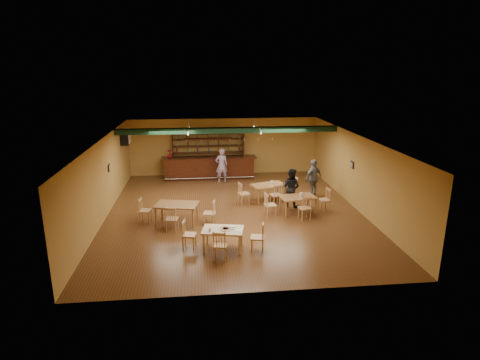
{
  "coord_description": "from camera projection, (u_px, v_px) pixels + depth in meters",
  "views": [
    {
      "loc": [
        -1.37,
        -15.05,
        5.62
      ],
      "look_at": [
        0.29,
        0.6,
        1.15
      ],
      "focal_mm": 29.89,
      "sensor_mm": 36.0,
      "label": 1
    }
  ],
  "objects": [
    {
      "name": "pizza_tray",
      "position": [
        226.0,
        229.0,
        12.59
      ],
      "size": [
        0.41,
        0.41,
        0.01
      ],
      "primitive_type": "cylinder",
      "rotation": [
        0.0,
        0.0,
        0.02
      ],
      "color": "silver",
      "rests_on": "near_table"
    },
    {
      "name": "poinsettia",
      "position": [
        170.0,
        154.0,
        20.35
      ],
      "size": [
        0.3,
        0.3,
        0.42
      ],
      "primitive_type": "imported",
      "rotation": [
        0.0,
        0.0,
        0.35
      ],
      "color": "maroon",
      "rests_on": "bar_counter"
    },
    {
      "name": "near_table",
      "position": [
        223.0,
        239.0,
        12.68
      ],
      "size": [
        1.42,
        1.06,
        0.69
      ],
      "primitive_type": "cube",
      "rotation": [
        0.0,
        0.0,
        -0.2
      ],
      "color": "#CDB389",
      "rests_on": "ground"
    },
    {
      "name": "floor",
      "position": [
        234.0,
        212.0,
        16.08
      ],
      "size": [
        12.0,
        12.0,
        0.0
      ],
      "primitive_type": "plane",
      "color": "#543518",
      "rests_on": "ground"
    },
    {
      "name": "picture_right",
      "position": [
        352.0,
        165.0,
        16.6
      ],
      "size": [
        0.04,
        0.34,
        0.28
      ],
      "primitive_type": "cube",
      "color": "black",
      "rests_on": "wall_right"
    },
    {
      "name": "ceiling_beam",
      "position": [
        228.0,
        130.0,
        17.97
      ],
      "size": [
        10.0,
        0.3,
        0.25
      ],
      "primitive_type": "cube",
      "color": "black",
      "rests_on": "ceiling"
    },
    {
      "name": "napkin_stack",
      "position": [
        232.0,
        226.0,
        12.79
      ],
      "size": [
        0.22,
        0.18,
        0.03
      ],
      "primitive_type": "cube",
      "rotation": [
        0.0,
        0.0,
        -0.13
      ],
      "color": "white",
      "rests_on": "near_table"
    },
    {
      "name": "track_rail_right",
      "position": [
        257.0,
        126.0,
        18.67
      ],
      "size": [
        0.05,
        2.5,
        0.05
      ],
      "primitive_type": "cube",
      "color": "white",
      "rests_on": "ceiling"
    },
    {
      "name": "patron_right_a",
      "position": [
        291.0,
        187.0,
        16.55
      ],
      "size": [
        0.99,
        0.97,
        1.61
      ],
      "primitive_type": "imported",
      "rotation": [
        0.0,
        0.0,
        2.46
      ],
      "color": "black",
      "rests_on": "ground"
    },
    {
      "name": "back_bar_hutch",
      "position": [
        208.0,
        154.0,
        21.21
      ],
      "size": [
        3.78,
        0.4,
        2.28
      ],
      "primitive_type": "cube",
      "color": "black",
      "rests_on": "ground"
    },
    {
      "name": "picture_left",
      "position": [
        109.0,
        168.0,
        16.06
      ],
      "size": [
        0.04,
        0.34,
        0.28
      ],
      "primitive_type": "cube",
      "color": "black",
      "rests_on": "wall_left"
    },
    {
      "name": "dining_table_c",
      "position": [
        177.0,
        214.0,
        14.77
      ],
      "size": [
        1.69,
        1.22,
        0.77
      ],
      "primitive_type": "cube",
      "rotation": [
        0.0,
        0.0,
        -0.21
      ],
      "color": "brown",
      "rests_on": "ground"
    },
    {
      "name": "pizza_server",
      "position": [
        230.0,
        228.0,
        12.65
      ],
      "size": [
        0.26,
        0.31,
        0.0
      ],
      "primitive_type": "cube",
      "rotation": [
        0.0,
        0.0,
        -0.96
      ],
      "color": "silver",
      "rests_on": "pizza_tray"
    },
    {
      "name": "dining_table_b",
      "position": [
        268.0,
        192.0,
        17.35
      ],
      "size": [
        1.63,
        1.24,
        0.72
      ],
      "primitive_type": "cube",
      "rotation": [
        0.0,
        0.0,
        0.29
      ],
      "color": "brown",
      "rests_on": "ground"
    },
    {
      "name": "bar_counter",
      "position": [
        209.0,
        168.0,
        20.76
      ],
      "size": [
        4.89,
        0.85,
        1.13
      ],
      "primitive_type": "cube",
      "color": "black",
      "rests_on": "ground"
    },
    {
      "name": "ac_unit",
      "position": [
        126.0,
        138.0,
        18.96
      ],
      "size": [
        0.34,
        0.7,
        0.48
      ],
      "primitive_type": "cube",
      "color": "white",
      "rests_on": "wall_left"
    },
    {
      "name": "patron_bar",
      "position": [
        222.0,
        166.0,
        19.95
      ],
      "size": [
        0.7,
        0.53,
        1.74
      ],
      "primitive_type": "imported",
      "rotation": [
        0.0,
        0.0,
        3.34
      ],
      "color": "purple",
      "rests_on": "ground"
    },
    {
      "name": "parmesan_shaker",
      "position": [
        210.0,
        230.0,
        12.4
      ],
      "size": [
        0.09,
        0.09,
        0.11
      ],
      "primitive_type": "cylinder",
      "rotation": [
        0.0,
        0.0,
        -0.2
      ],
      "color": "#EAE5C6",
      "rests_on": "near_table"
    },
    {
      "name": "track_rail_left",
      "position": [
        188.0,
        127.0,
        18.34
      ],
      "size": [
        0.05,
        2.5,
        0.05
      ],
      "primitive_type": "cube",
      "color": "white",
      "rests_on": "ceiling"
    },
    {
      "name": "side_plate",
      "position": [
        239.0,
        231.0,
        12.46
      ],
      "size": [
        0.26,
        0.26,
        0.01
      ],
      "primitive_type": "cylinder",
      "rotation": [
        0.0,
        0.0,
        -0.2
      ],
      "color": "white",
      "rests_on": "near_table"
    },
    {
      "name": "patron_right_b",
      "position": [
        313.0,
        178.0,
        17.72
      ],
      "size": [
        1.07,
        0.88,
        1.71
      ],
      "primitive_type": "imported",
      "rotation": [
        0.0,
        0.0,
        3.7
      ],
      "color": "slate",
      "rests_on": "ground"
    },
    {
      "name": "dining_table_d",
      "position": [
        298.0,
        205.0,
        15.83
      ],
      "size": [
        1.51,
        1.05,
        0.7
      ],
      "primitive_type": "cube",
      "rotation": [
        0.0,
        0.0,
        0.16
      ],
      "color": "brown",
      "rests_on": "ground"
    }
  ]
}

